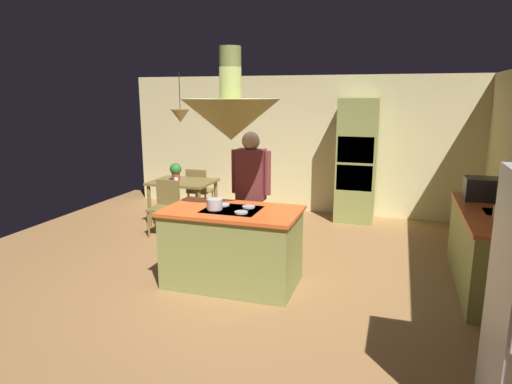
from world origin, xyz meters
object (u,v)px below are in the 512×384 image
Objects in this scene: person_at_island at (251,189)px; chair_by_back_wall at (199,188)px; chair_facing_island at (165,204)px; canister_flour at (502,215)px; dining_table at (183,187)px; microwave_on_counter at (484,189)px; kitchen_island at (232,247)px; oven_tower at (357,161)px; cooking_pot_on_cooktop at (215,204)px; potted_plant_on_table at (176,171)px; canister_sugar at (499,213)px; cup_on_table at (176,180)px.

person_at_island is 2.01× the size of chair_by_back_wall.
chair_facing_island and chair_by_back_wall have the same top height.
person_at_island is at bearing 171.49° from canister_flour.
microwave_on_counter is (4.54, -0.70, 0.40)m from dining_table.
kitchen_island is 1.50× the size of dining_table.
kitchen_island is 3.48m from oven_tower.
cooking_pot_on_cooktop is at bearing -171.89° from canister_flour.
kitchen_island is 1.80× the size of chair_facing_island.
person_at_island is 2.01× the size of chair_facing_island.
oven_tower reaches higher than dining_table.
oven_tower is at bearing 66.26° from person_at_island.
person_at_island is 1.92m from chair_facing_island.
kitchen_island is at bearing -49.03° from potted_plant_on_table.
chair_by_back_wall is at bearing 78.10° from potted_plant_on_table.
person_at_island is (-0.01, 0.72, 0.55)m from kitchen_island.
potted_plant_on_table is (-1.82, 1.38, -0.08)m from person_at_island.
canister_flour is at bearing -90.00° from microwave_on_counter.
potted_plant_on_table is at bearing 160.76° from canister_sugar.
kitchen_island is at bearing -47.84° from cup_on_table.
kitchen_island is 5.22× the size of potted_plant_on_table.
person_at_island is at bearing 175.06° from canister_sugar.
cup_on_table is at bearing 127.54° from cooking_pot_on_cooktop.
kitchen_island is at bearing -170.45° from canister_sugar.
cooking_pot_on_cooktop reaches higher than chair_by_back_wall.
person_at_island is (1.69, -1.38, 0.36)m from dining_table.
cup_on_table is 0.62× the size of canister_sugar.
kitchen_island is 2.25m from chair_facing_island.
cooking_pot_on_cooktop reaches higher than dining_table.
chair_facing_island is at bearing -147.68° from oven_tower.
dining_table is 7.19× the size of canister_sugar.
microwave_on_counter is (0.00, 1.11, 0.05)m from canister_flour.
canister_flour is (1.74, -2.95, -0.07)m from oven_tower.
person_at_island is at bearing -39.12° from dining_table.
canister_sugar is at bearing -4.94° from person_at_island.
potted_plant_on_table is 4.95m from canister_sugar.
chair_by_back_wall is at bearing 130.18° from person_at_island.
dining_table is at bearing 90.00° from chair_facing_island.
cup_on_table is (0.11, -0.21, -0.12)m from potted_plant_on_table.
chair_facing_island is 4.57m from microwave_on_counter.
potted_plant_on_table reaches higher than chair_facing_island.
chair_facing_island reaches higher than cup_on_table.
dining_table is at bearing 140.88° from person_at_island.
chair_by_back_wall is (-1.69, 2.00, -0.51)m from person_at_island.
potted_plant_on_table is 0.27m from cup_on_table.
canister_flour is (2.84, 0.30, 0.54)m from kitchen_island.
chair_facing_island is 1.89× the size of microwave_on_counter.
kitchen_island reaches higher than chair_facing_island.
chair_by_back_wall is (-2.80, -0.52, -0.57)m from oven_tower.
kitchen_island is 2.83m from potted_plant_on_table.
oven_tower reaches higher than canister_flour.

